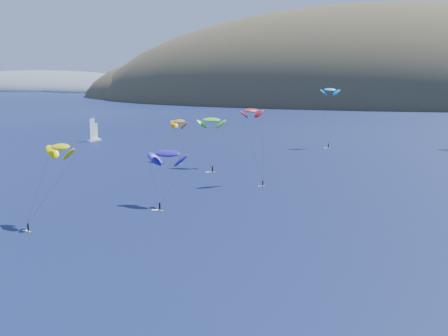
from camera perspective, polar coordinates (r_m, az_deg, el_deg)
name	(u,v)px	position (r m, az deg, el deg)	size (l,w,h in m)	color
island	(408,112)	(627.93, 16.47, 4.94)	(730.00, 300.00, 210.00)	#3D3526
headland	(58,91)	(941.16, -14.95, 6.81)	(460.00, 250.00, 60.00)	slate
sailboat	(94,139)	(286.05, -11.81, 2.62)	(9.61, 8.24, 11.61)	white
kitesurfer_1	(179,121)	(221.18, -4.15, 4.27)	(9.60, 12.35, 16.52)	#C5F51B
kitesurfer_2	(60,147)	(137.42, -14.74, 1.87)	(9.48, 13.39, 18.83)	#C5F51B
kitesurfer_3	(211,120)	(208.19, -1.17, 4.41)	(9.97, 15.18, 18.23)	#C5F51B
kitesurfer_4	(330,90)	(262.65, 9.68, 7.06)	(8.69, 8.20, 25.90)	#C5F51B
kitesurfer_9	(251,111)	(178.68, 2.53, 5.27)	(8.72, 8.79, 22.88)	#C5F51B
kitesurfer_10	(168,154)	(152.10, -5.17, 1.33)	(10.64, 11.15, 15.26)	#C5F51B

